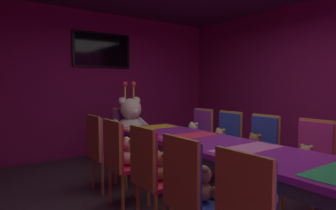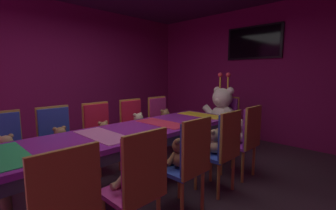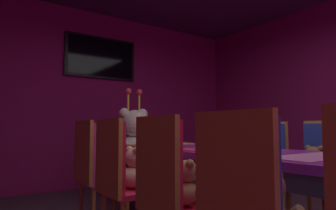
{
  "view_description": "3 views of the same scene",
  "coord_description": "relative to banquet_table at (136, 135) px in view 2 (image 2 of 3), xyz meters",
  "views": [
    {
      "loc": [
        -2.22,
        -2.24,
        1.36
      ],
      "look_at": [
        -0.02,
        0.86,
        1.1
      ],
      "focal_mm": 30.58,
      "sensor_mm": 36.0,
      "label": 1
    },
    {
      "loc": [
        2.22,
        -1.7,
        1.4
      ],
      "look_at": [
        -0.24,
        0.81,
        0.93
      ],
      "focal_mm": 24.99,
      "sensor_mm": 36.0,
      "label": 2
    },
    {
      "loc": [
        -1.83,
        -1.46,
        0.91
      ],
      "look_at": [
        -0.21,
        0.9,
        1.14
      ],
      "focal_mm": 32.37,
      "sensor_mm": 36.0,
      "label": 3
    }
  ],
  "objects": [
    {
      "name": "teddy_left_3",
      "position": [
        -0.71,
        0.61,
        -0.06
      ],
      "size": [
        0.26,
        0.34,
        0.32
      ],
      "color": "beige",
      "rests_on": "chair_left_3"
    },
    {
      "name": "teddy_right_3",
      "position": [
        0.71,
        0.61,
        -0.07
      ],
      "size": [
        0.24,
        0.31,
        0.3
      ],
      "rotation": [
        0.0,
        0.0,
        3.14
      ],
      "color": "tan",
      "rests_on": "chair_right_3"
    },
    {
      "name": "teddy_right_0",
      "position": [
        0.71,
        -1.21,
        -0.06
      ],
      "size": [
        0.27,
        0.34,
        0.32
      ],
      "rotation": [
        0.0,
        0.0,
        3.14
      ],
      "color": "tan",
      "rests_on": "chair_right_0"
    },
    {
      "name": "chair_left_0",
      "position": [
        -0.87,
        -1.19,
        -0.06
      ],
      "size": [
        0.42,
        0.41,
        0.98
      ],
      "color": "#2D47B2",
      "rests_on": "ground_plane"
    },
    {
      "name": "teddy_right_4",
      "position": [
        0.71,
        1.19,
        -0.06
      ],
      "size": [
        0.26,
        0.34,
        0.32
      ],
      "rotation": [
        0.0,
        0.0,
        3.14
      ],
      "color": "beige",
      "rests_on": "chair_right_4"
    },
    {
      "name": "chair_left_1",
      "position": [
        -0.88,
        -0.62,
        -0.06
      ],
      "size": [
        0.42,
        0.41,
        0.98
      ],
      "color": "#2D47B2",
      "rests_on": "ground_plane"
    },
    {
      "name": "chair_right_4",
      "position": [
        0.85,
        1.19,
        -0.06
      ],
      "size": [
        0.42,
        0.41,
        0.98
      ],
      "rotation": [
        0.0,
        0.0,
        3.14
      ],
      "color": "purple",
      "rests_on": "ground_plane"
    },
    {
      "name": "teddy_left_0",
      "position": [
        -0.73,
        -1.19,
        -0.07
      ],
      "size": [
        0.24,
        0.31,
        0.29
      ],
      "color": "tan",
      "rests_on": "chair_left_0"
    },
    {
      "name": "chair_left_4",
      "position": [
        -0.84,
        1.2,
        -0.06
      ],
      "size": [
        0.42,
        0.41,
        0.98
      ],
      "color": "#CC338C",
      "rests_on": "ground_plane"
    },
    {
      "name": "teddy_left_1",
      "position": [
        -0.73,
        -0.62,
        -0.07
      ],
      "size": [
        0.24,
        0.31,
        0.29
      ],
      "color": "#9E7247",
      "rests_on": "chair_left_1"
    },
    {
      "name": "teddy_left_4",
      "position": [
        -0.7,
        1.2,
        -0.06
      ],
      "size": [
        0.26,
        0.34,
        0.32
      ],
      "color": "#9E7247",
      "rests_on": "chair_left_4"
    },
    {
      "name": "chair_right_2",
      "position": [
        0.85,
        0.01,
        -0.06
      ],
      "size": [
        0.42,
        0.41,
        0.98
      ],
      "rotation": [
        0.0,
        0.0,
        3.14
      ],
      "color": "#2D47B2",
      "rests_on": "ground_plane"
    },
    {
      "name": "king_teddy_bear",
      "position": [
        0.0,
        1.94,
        0.11
      ],
      "size": [
        0.75,
        0.58,
        0.97
      ],
      "rotation": [
        0.0,
        0.0,
        -1.57
      ],
      "color": "silver",
      "rests_on": "throne_chair"
    },
    {
      "name": "wall_back",
      "position": [
        0.0,
        3.2,
        0.74
      ],
      "size": [
        5.2,
        0.12,
        2.8
      ],
      "primitive_type": "cube",
      "color": "#8C1959",
      "rests_on": "ground_plane"
    },
    {
      "name": "teddy_right_1",
      "position": [
        0.73,
        -0.64,
        -0.08
      ],
      "size": [
        0.22,
        0.29,
        0.27
      ],
      "rotation": [
        0.0,
        0.0,
        3.14
      ],
      "color": "tan",
      "rests_on": "chair_right_1"
    },
    {
      "name": "chair_left_2",
      "position": [
        -0.85,
        -0.02,
        -0.06
      ],
      "size": [
        0.42,
        0.41,
        0.98
      ],
      "color": "red",
      "rests_on": "ground_plane"
    },
    {
      "name": "chair_left_3",
      "position": [
        -0.86,
        0.61,
        -0.06
      ],
      "size": [
        0.42,
        0.41,
        0.98
      ],
      "color": "red",
      "rests_on": "ground_plane"
    },
    {
      "name": "chair_right_3",
      "position": [
        0.86,
        0.61,
        -0.06
      ],
      "size": [
        0.42,
        0.41,
        0.98
      ],
      "rotation": [
        0.0,
        0.0,
        3.14
      ],
      "color": "#2D47B2",
      "rests_on": "ground_plane"
    },
    {
      "name": "teddy_right_2",
      "position": [
        0.7,
        0.01,
        -0.07
      ],
      "size": [
        0.25,
        0.33,
        0.31
      ],
      "rotation": [
        0.0,
        0.0,
        3.14
      ],
      "color": "brown",
      "rests_on": "chair_right_2"
    },
    {
      "name": "banquet_table",
      "position": [
        0.0,
        0.0,
        0.0
      ],
      "size": [
        0.9,
        3.13,
        0.75
      ],
      "color": "purple",
      "rests_on": "ground_plane"
    },
    {
      "name": "chair_right_1",
      "position": [
        0.87,
        -0.64,
        -0.06
      ],
      "size": [
        0.42,
        0.41,
        0.98
      ],
      "rotation": [
        0.0,
        0.0,
        3.14
      ],
      "color": "#CC338C",
      "rests_on": "ground_plane"
    },
    {
      "name": "wall_left",
      "position": [
        -2.6,
        0.0,
        0.74
      ],
      "size": [
        0.12,
        6.4,
        2.8
      ],
      "primitive_type": "cube",
      "color": "#8C1959",
      "rests_on": "ground_plane"
    },
    {
      "name": "ground_plane",
      "position": [
        0.0,
        0.0,
        -0.66
      ],
      "size": [
        7.9,
        7.9,
        0.0
      ],
      "primitive_type": "plane",
      "color": "#3F2D38"
    },
    {
      "name": "teddy_left_2",
      "position": [
        -0.71,
        -0.02,
        -0.08
      ],
      "size": [
        0.23,
        0.29,
        0.28
      ],
      "color": "#9E7247",
      "rests_on": "chair_left_2"
    },
    {
      "name": "chair_right_0",
      "position": [
        0.85,
        -1.21,
        -0.06
      ],
      "size": [
        0.42,
        0.41,
        0.98
      ],
      "rotation": [
        0.0,
        0.0,
        3.14
      ],
      "color": "#2D47B2",
      "rests_on": "ground_plane"
    },
    {
      "name": "throne_chair",
      "position": [
        0.0,
        2.11,
        -0.06
      ],
      "size": [
        0.41,
        0.42,
        0.98
      ],
      "rotation": [
        0.0,
        0.0,
        -1.57
      ],
      "color": "purple",
      "rests_on": "ground_plane"
    },
    {
      "name": "wall_tv",
      "position": [
        0.0,
        3.11,
        1.39
      ],
      "size": [
        1.16,
        0.06,
        0.68
      ],
      "color": "black"
    }
  ]
}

